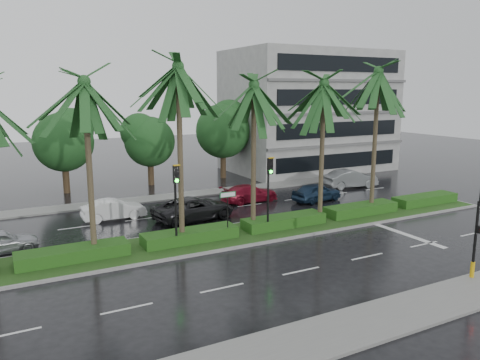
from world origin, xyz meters
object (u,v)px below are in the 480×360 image
car_darkgrey (194,208)px  car_red (250,193)px  signal_median_left (176,194)px  car_white (114,209)px  signal_near (479,225)px  car_blue (317,192)px  car_grey (350,179)px  car_silver (0,242)px  street_sign (228,203)px

car_darkgrey → car_red: (5.50, 2.63, -0.10)m
car_darkgrey → car_red: 6.10m
signal_median_left → car_white: signal_median_left is taller
signal_near → signal_median_left: signal_median_left is taller
signal_median_left → car_blue: signal_median_left is taller
signal_near → car_grey: size_ratio=0.94×
car_white → car_red: (10.00, 0.16, -0.02)m
car_white → car_grey: size_ratio=0.86×
car_silver → car_blue: (21.07, 1.75, 0.06)m
car_white → car_grey: car_grey is taller
street_sign → car_white: street_sign is taller
signal_median_left → car_grey: 20.33m
car_darkgrey → car_red: size_ratio=1.21×
car_silver → signal_median_left: bearing=-122.6°
car_red → car_blue: size_ratio=1.10×
car_darkgrey → car_blue: bearing=-96.8°
street_sign → car_darkgrey: 4.99m
car_silver → car_darkgrey: 11.15m
car_red → car_darkgrey: bearing=112.5°
signal_median_left → car_silver: 9.20m
car_grey → signal_near: bearing=161.6°
car_blue → car_grey: 6.12m
car_white → street_sign: bearing=-147.8°
signal_near → car_grey: bearing=64.4°
signal_median_left → car_blue: 14.29m
car_white → car_darkgrey: bearing=-118.4°
car_red → car_blue: (4.50, -2.17, 0.04)m
signal_median_left → car_blue: (13.00, 5.45, -2.32)m
signal_median_left → car_darkgrey: 6.24m
street_sign → car_darkgrey: bearing=90.0°
street_sign → signal_near: bearing=-54.7°
car_white → car_darkgrey: 5.14m
car_grey → car_silver: bearing=106.6°
signal_near → car_darkgrey: signal_near is taller
car_silver → street_sign: bearing=-115.6°
car_silver → car_red: 17.03m
car_silver → car_grey: (26.60, 4.37, 0.14)m
car_silver → car_white: 7.57m
signal_median_left → car_silver: (-8.07, 3.70, -2.38)m
signal_median_left → signal_near: bearing=-44.1°
signal_median_left → street_sign: signal_median_left is taller
car_red → street_sign: bearing=140.4°
car_blue → car_white: bearing=74.5°
car_silver → car_white: car_white is taller
street_sign → signal_median_left: bearing=-176.5°
car_darkgrey → car_grey: bearing=-88.2°
signal_median_left → car_grey: signal_median_left is taller
car_silver → car_red: bearing=-84.7°
street_sign → car_grey: street_sign is taller
signal_median_left → car_blue: size_ratio=1.09×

